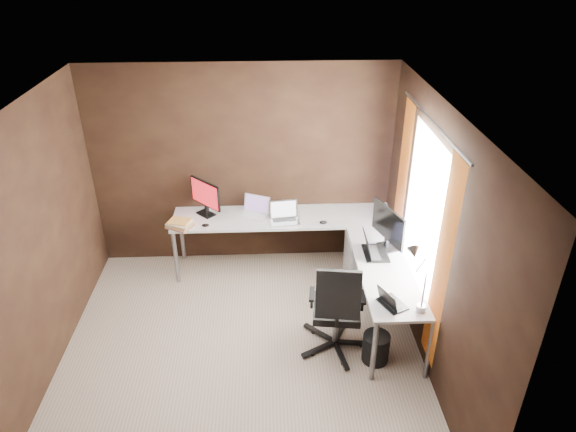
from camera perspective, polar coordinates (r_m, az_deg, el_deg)
The scene contains 15 objects.
room at distance 4.66m, azimuth -1.54°, elevation -2.78°, with size 3.60×3.60×2.50m.
desk at distance 5.83m, azimuth 3.25°, elevation -2.61°, with size 2.65×2.25×0.73m.
drawer_pedestal at distance 6.20m, azimuth 8.47°, elevation -4.89°, with size 0.42×0.50×0.60m, color silver.
monitor_left at distance 6.19m, azimuth -9.16°, elevation 2.22°, with size 0.37×0.37×0.44m.
monitor_right at distance 5.53m, azimuth 11.09°, elevation -1.09°, with size 0.23×0.57×0.49m.
laptop_white at distance 6.21m, azimuth -3.69°, elevation 0.60°, with size 0.40×0.35×0.22m.
laptop_silver at distance 6.07m, azimuth -0.43°, elevation -0.06°, with size 0.37×0.28×0.23m.
laptop_black_big at distance 5.51m, azimuth 9.38°, elevation -3.73°, with size 0.26×0.36×0.24m.
laptop_black_small at distance 4.84m, azimuth 11.32°, elevation -9.33°, with size 0.28×0.32×0.18m.
book_stack at distance 6.06m, azimuth -11.94°, elevation -0.87°, with size 0.34×0.32×0.09m.
mouse_left at distance 6.03m, azimuth -9.16°, elevation -1.02°, with size 0.08×0.05×0.03m, color black.
mouse_corner at distance 6.02m, azimuth 3.95°, elevation -0.71°, with size 0.09×0.06×0.04m, color black.
desk_lamp at distance 4.66m, azimuth 14.12°, elevation -5.90°, with size 0.20×0.23×0.64m.
office_chair at distance 5.24m, azimuth 5.35°, elevation -11.85°, with size 0.60×0.60×1.06m.
wastebasket at distance 5.27m, azimuth 9.73°, elevation -14.22°, with size 0.26×0.26×0.31m, color black.
Camera 1 is at (0.29, -3.89, 3.74)m, focal length 32.00 mm.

